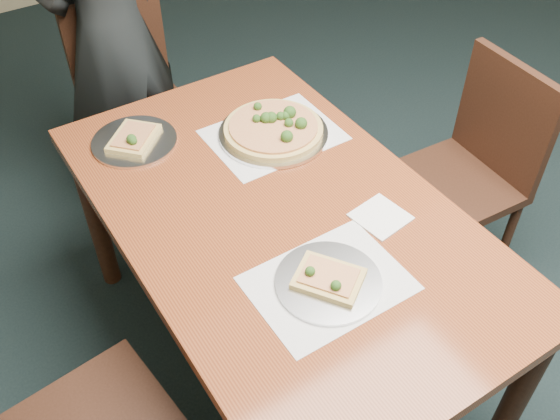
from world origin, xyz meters
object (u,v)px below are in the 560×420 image
dining_table (280,232)px  slice_plate_far (134,140)px  diner (111,33)px  slice_plate_near (328,280)px  chair_far (134,96)px  pizza_pan (274,129)px  chair_right (472,165)px

dining_table → slice_plate_far: 0.59m
diner → slice_plate_near: diner is taller
chair_far → slice_plate_far: chair_far is taller
pizza_pan → chair_right: bearing=-23.3°
slice_plate_near → slice_plate_far: bearing=102.7°
dining_table → diner: (-0.05, 1.16, 0.15)m
dining_table → slice_plate_near: bearing=-98.4°
slice_plate_far → diner: bearing=74.1°
diner → slice_plate_far: bearing=51.8°
chair_far → slice_plate_far: 0.69m
chair_far → pizza_pan: size_ratio=2.49×
chair_far → pizza_pan: (0.19, -0.82, 0.26)m
chair_right → slice_plate_far: (-1.10, 0.51, 0.25)m
slice_plate_far → pizza_pan: bearing=-27.4°
chair_far → slice_plate_near: chair_far is taller
diner → slice_plate_far: diner is taller
dining_table → diner: bearing=92.4°
dining_table → chair_right: size_ratio=1.65×
chair_right → slice_plate_far: chair_right is taller
dining_table → chair_right: (0.87, 0.02, -0.14)m
dining_table → slice_plate_far: (-0.23, 0.53, 0.10)m
pizza_pan → slice_plate_near: 0.66m
diner → pizza_pan: (0.23, -0.85, -0.03)m
chair_right → diner: (-0.92, 1.15, 0.29)m
slice_plate_far → dining_table: bearing=-66.4°
chair_right → slice_plate_near: chair_right is taller
chair_far → diner: (-0.04, 0.02, 0.29)m
chair_far → chair_right: (0.88, -1.12, 0.00)m
dining_table → slice_plate_near: size_ratio=5.36×
dining_table → pizza_pan: (0.18, 0.32, 0.12)m
chair_far → diner: 0.29m
chair_far → chair_right: same height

